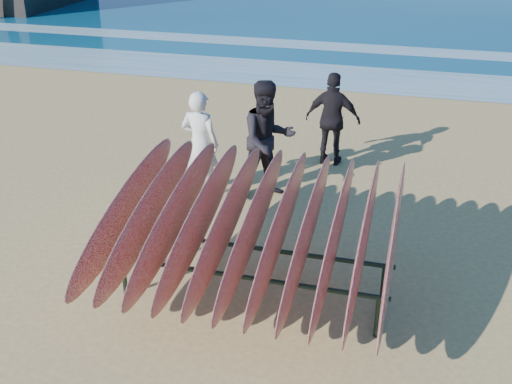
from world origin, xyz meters
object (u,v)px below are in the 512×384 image
Objects in this scene: surfboard_rack at (252,227)px; person_dark_a at (268,140)px; person_white at (200,144)px; person_dark_b at (333,119)px.

person_dark_a is (-0.56, 2.81, -0.04)m from surfboard_rack.
surfboard_rack is 2.86m from person_dark_a.
person_white is 0.91× the size of person_dark_a.
surfboard_rack is 1.97× the size of person_dark_b.
surfboard_rack is at bearing -116.64° from person_dark_a.
person_white is 2.51m from person_dark_b.
person_dark_a is (1.02, 0.21, 0.09)m from person_white.
person_dark_b is at bearing -128.74° from person_white.
person_dark_b reaches higher than surfboard_rack.
person_dark_b is (1.77, 1.78, -0.02)m from person_white.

